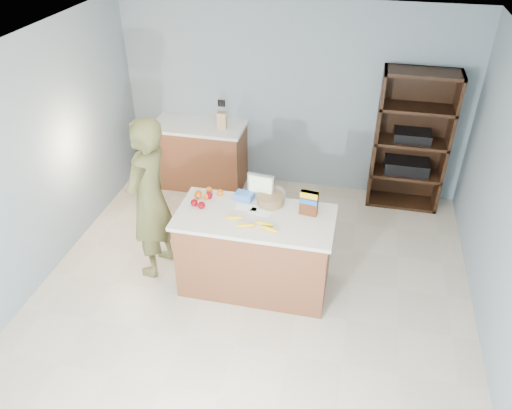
% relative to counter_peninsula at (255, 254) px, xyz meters
% --- Properties ---
extents(floor, '(4.50, 5.00, 0.02)m').
position_rel_counter_peninsula_xyz_m(floor, '(0.00, -0.30, -0.42)').
color(floor, beige).
rests_on(floor, ground).
extents(walls, '(4.52, 5.02, 2.51)m').
position_rel_counter_peninsula_xyz_m(walls, '(0.00, -0.30, 1.24)').
color(walls, gray).
rests_on(walls, ground).
extents(counter_peninsula, '(1.56, 0.76, 0.90)m').
position_rel_counter_peninsula_xyz_m(counter_peninsula, '(0.00, 0.00, 0.00)').
color(counter_peninsula, brown).
rests_on(counter_peninsula, ground).
extents(back_cabinet, '(1.24, 0.62, 0.90)m').
position_rel_counter_peninsula_xyz_m(back_cabinet, '(-1.20, 1.90, 0.04)').
color(back_cabinet, brown).
rests_on(back_cabinet, ground).
extents(shelving_unit, '(0.90, 0.40, 1.80)m').
position_rel_counter_peninsula_xyz_m(shelving_unit, '(1.55, 2.05, 0.45)').
color(shelving_unit, black).
rests_on(shelving_unit, ground).
extents(person, '(0.51, 0.71, 1.79)m').
position_rel_counter_peninsula_xyz_m(person, '(-1.12, 0.06, 0.48)').
color(person, brown).
rests_on(person, ground).
extents(knife_block, '(0.12, 0.10, 0.31)m').
position_rel_counter_peninsula_xyz_m(knife_block, '(-0.86, 1.87, 0.60)').
color(knife_block, tan).
rests_on(knife_block, back_cabinet).
extents(envelopes, '(0.38, 0.20, 0.00)m').
position_rel_counter_peninsula_xyz_m(envelopes, '(-0.04, 0.09, 0.49)').
color(envelopes, white).
rests_on(envelopes, counter_peninsula).
extents(bananas, '(0.57, 0.19, 0.04)m').
position_rel_counter_peninsula_xyz_m(bananas, '(0.02, -0.17, 0.51)').
color(bananas, yellow).
rests_on(bananas, counter_peninsula).
extents(apples, '(0.18, 0.26, 0.07)m').
position_rel_counter_peninsula_xyz_m(apples, '(-0.57, 0.08, 0.52)').
color(apples, '#83010B').
rests_on(apples, counter_peninsula).
extents(oranges, '(0.28, 0.20, 0.07)m').
position_rel_counter_peninsula_xyz_m(oranges, '(-0.57, 0.24, 0.52)').
color(oranges, '#E65D0E').
rests_on(oranges, counter_peninsula).
extents(blue_carton, '(0.20, 0.15, 0.08)m').
position_rel_counter_peninsula_xyz_m(blue_carton, '(-0.17, 0.26, 0.52)').
color(blue_carton, blue).
rests_on(blue_carton, counter_peninsula).
extents(salad_bowl, '(0.30, 0.30, 0.13)m').
position_rel_counter_peninsula_xyz_m(salad_bowl, '(0.11, 0.25, 0.54)').
color(salad_bowl, '#267219').
rests_on(salad_bowl, counter_peninsula).
extents(tv, '(0.28, 0.12, 0.28)m').
position_rel_counter_peninsula_xyz_m(tv, '(-0.01, 0.32, 0.64)').
color(tv, silver).
rests_on(tv, counter_peninsula).
extents(cereal_box, '(0.18, 0.09, 0.26)m').
position_rel_counter_peninsula_xyz_m(cereal_box, '(0.50, 0.14, 0.64)').
color(cereal_box, '#592B14').
rests_on(cereal_box, counter_peninsula).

